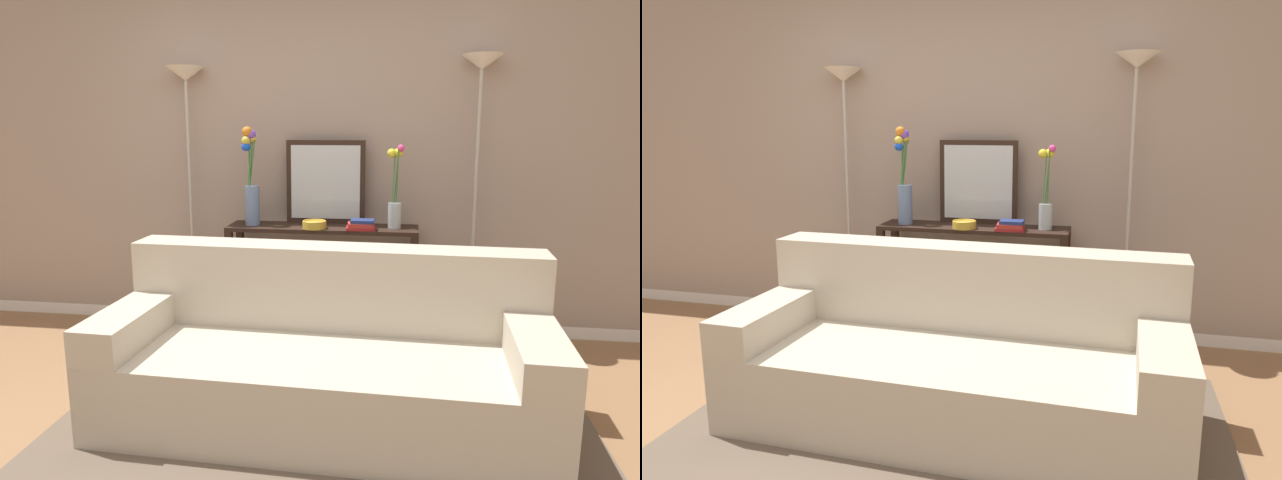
{
  "view_description": "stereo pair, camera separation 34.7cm",
  "coord_description": "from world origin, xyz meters",
  "views": [
    {
      "loc": [
        0.77,
        -2.34,
        1.54
      ],
      "look_at": [
        0.28,
        1.03,
        0.85
      ],
      "focal_mm": 32.64,
      "sensor_mm": 36.0,
      "label": 1
    },
    {
      "loc": [
        1.11,
        -2.27,
        1.54
      ],
      "look_at": [
        0.28,
        1.03,
        0.85
      ],
      "focal_mm": 32.64,
      "sensor_mm": 36.0,
      "label": 2
    }
  ],
  "objects": [
    {
      "name": "ground_plane",
      "position": [
        0.0,
        0.0,
        -0.01
      ],
      "size": [
        16.0,
        16.0,
        0.02
      ],
      "primitive_type": "cube",
      "color": "#936B47"
    },
    {
      "name": "console_table",
      "position": [
        0.21,
        1.65,
        0.57
      ],
      "size": [
        1.33,
        0.33,
        0.83
      ],
      "color": "black",
      "rests_on": "ground"
    },
    {
      "name": "back_wall",
      "position": [
        0.0,
        1.95,
        1.52
      ],
      "size": [
        12.0,
        0.15,
        3.04
      ],
      "color": "white",
      "rests_on": "ground"
    },
    {
      "name": "couch",
      "position": [
        0.39,
        0.48,
        0.31
      ],
      "size": [
        2.29,
        1.0,
        0.88
      ],
      "color": "#BCB29E",
      "rests_on": "ground"
    },
    {
      "name": "floor_lamp_right",
      "position": [
        1.26,
        1.77,
        1.56
      ],
      "size": [
        0.28,
        0.28,
        1.99
      ],
      "color": "#B7B2A8",
      "rests_on": "ground"
    },
    {
      "name": "wall_mirror",
      "position": [
        0.21,
        1.78,
        1.12
      ],
      "size": [
        0.57,
        0.02,
        0.59
      ],
      "color": "black",
      "rests_on": "console_table"
    },
    {
      "name": "floor_lamp_left",
      "position": [
        -0.79,
        1.77,
        1.52
      ],
      "size": [
        0.28,
        0.28,
        1.94
      ],
      "color": "#B7B2A8",
      "rests_on": "ground"
    },
    {
      "name": "area_rug",
      "position": [
        0.39,
        0.32,
        0.01
      ],
      "size": [
        2.76,
        1.94,
        0.01
      ],
      "color": "brown",
      "rests_on": "ground"
    },
    {
      "name": "book_stack",
      "position": [
        0.49,
        1.55,
        0.86
      ],
      "size": [
        0.21,
        0.15,
        0.07
      ],
      "color": "maroon",
      "rests_on": "console_table"
    },
    {
      "name": "vase_short_flowers",
      "position": [
        0.71,
        1.66,
        1.04
      ],
      "size": [
        0.12,
        0.11,
        0.57
      ],
      "color": "silver",
      "rests_on": "console_table"
    },
    {
      "name": "fruit_bowl",
      "position": [
        0.17,
        1.55,
        0.86
      ],
      "size": [
        0.16,
        0.16,
        0.06
      ],
      "color": "gold",
      "rests_on": "console_table"
    },
    {
      "name": "vase_tall_flowers",
      "position": [
        -0.3,
        1.64,
        1.12
      ],
      "size": [
        0.12,
        0.12,
        0.69
      ],
      "color": "#6B84AD",
      "rests_on": "console_table"
    },
    {
      "name": "book_row_under_console",
      "position": [
        -0.2,
        1.65,
        0.06
      ],
      "size": [
        0.29,
        0.17,
        0.13
      ],
      "color": "gold",
      "rests_on": "ground"
    }
  ]
}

